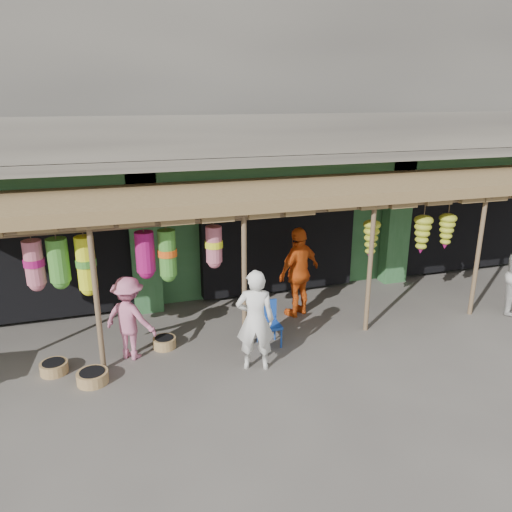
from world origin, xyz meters
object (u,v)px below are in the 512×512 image
object	(u,v)px
person_vendor	(299,272)
person_shopper	(129,318)
person_front	(255,320)
blue_chair	(268,321)

from	to	relation	value
person_vendor	person_shopper	xyz separation A→B (m)	(-3.50, -0.80, -0.20)
person_front	person_vendor	distance (m)	2.36
blue_chair	person_front	size ratio (longest dim) A/B	0.47
blue_chair	person_front	world-z (taller)	person_front
person_shopper	blue_chair	bearing A→B (deg)	-148.25
blue_chair	person_vendor	size ratio (longest dim) A/B	0.44
blue_chair	person_shopper	bearing A→B (deg)	173.69
person_shopper	person_front	bearing A→B (deg)	-169.44
blue_chair	person_front	bearing A→B (deg)	-123.65
person_vendor	person_shopper	bearing A→B (deg)	-13.25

